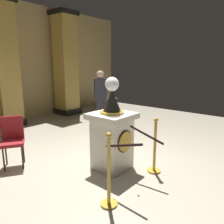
% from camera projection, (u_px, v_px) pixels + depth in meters
% --- Properties ---
extents(ground_plane, '(11.24, 11.24, 0.00)m').
position_uv_depth(ground_plane, '(108.00, 161.00, 4.46)').
color(ground_plane, '#B2A893').
extents(pedestal_clock, '(0.73, 0.73, 1.72)m').
position_uv_depth(pedestal_clock, '(112.00, 134.00, 4.04)').
color(pedestal_clock, silver).
rests_on(pedestal_clock, ground_plane).
extents(stanchion_near, '(0.24, 0.24, 1.06)m').
position_uv_depth(stanchion_near, '(109.00, 181.00, 3.00)').
color(stanchion_near, gold).
rests_on(stanchion_near, ground_plane).
extents(stanchion_far, '(0.24, 0.24, 1.02)m').
position_uv_depth(stanchion_far, '(155.00, 153.00, 3.96)').
color(stanchion_far, gold).
rests_on(stanchion_far, ground_plane).
extents(velvet_rope, '(0.68, 0.65, 0.22)m').
position_uv_depth(velvet_rope, '(135.00, 140.00, 3.39)').
color(velvet_rope, black).
extents(column_right, '(0.84, 0.84, 3.85)m').
position_uv_depth(column_right, '(66.00, 65.00, 8.44)').
color(column_right, black).
rests_on(column_right, ground_plane).
extents(column_centre_rear, '(0.79, 0.79, 3.85)m').
position_uv_depth(column_centre_rear, '(4.00, 65.00, 6.70)').
color(column_centre_rear, black).
rests_on(column_centre_rear, ground_plane).
extents(potted_palm_right, '(0.85, 0.74, 1.04)m').
position_uv_depth(potted_palm_right, '(105.00, 112.00, 7.59)').
color(potted_palm_right, '#2D2823').
rests_on(potted_palm_right, ground_plane).
extents(bystander_guest, '(0.42, 0.39, 1.74)m').
position_uv_depth(bystander_guest, '(100.00, 98.00, 6.67)').
color(bystander_guest, '#26262D').
rests_on(bystander_guest, ground_plane).
extents(cafe_chair_red, '(0.55, 0.55, 0.96)m').
position_uv_depth(cafe_chair_red, '(13.00, 137.00, 4.18)').
color(cafe_chair_red, black).
rests_on(cafe_chair_red, ground_plane).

